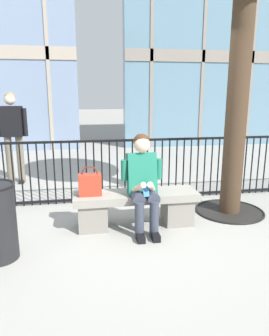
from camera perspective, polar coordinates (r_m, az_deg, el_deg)
The scene contains 6 objects.
ground_plane at distance 4.23m, azimuth 0.23°, elevation -10.25°, with size 60.00×60.00×0.00m, color #9E9B93.
stone_bench at distance 4.12m, azimuth 0.24°, elevation -6.80°, with size 1.60×0.44×0.45m.
seated_person_with_phone at distance 3.90m, azimuth 1.52°, elevation -2.16°, with size 0.52×0.66×1.21m.
handbag_on_bench at distance 3.96m, azimuth -8.04°, elevation -2.91°, with size 0.28×0.15×0.38m.
bystander_at_railing at distance 6.37m, azimuth -21.17°, elevation 6.25°, with size 0.55×0.28×1.71m.
plaza_railing at distance 5.01m, azimuth -1.75°, elevation -0.34°, with size 9.23×0.04×1.00m.
Camera 1 is at (-0.67, -3.81, 1.70)m, focal length 33.73 mm.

